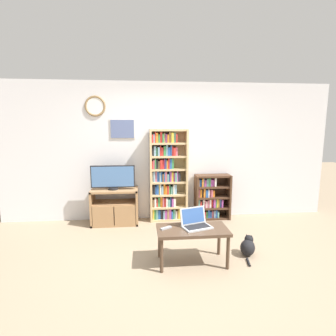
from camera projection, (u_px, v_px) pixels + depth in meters
name	position (u px, v px, depth m)	size (l,w,h in m)	color
ground_plane	(182.00, 264.00, 3.43)	(18.00, 18.00, 0.00)	gray
wall_back	(168.00, 151.00, 5.03)	(6.31, 0.09, 2.60)	silver
tv_stand	(115.00, 206.00, 4.81)	(0.84, 0.43, 0.65)	#9E754C
television	(113.00, 177.00, 4.71)	(0.78, 0.18, 0.44)	black
bookshelf_tall	(167.00, 177.00, 4.94)	(0.70, 0.26, 1.73)	tan
bookshelf_short	(210.00, 197.00, 5.08)	(0.67, 0.28, 0.87)	#472D1E
coffee_table	(192.00, 233.00, 3.40)	(0.92, 0.47, 0.48)	#4C3828
laptop	(195.00, 222.00, 3.44)	(0.43, 0.36, 0.24)	#B7BABC
remote_near_laptop	(166.00, 228.00, 3.38)	(0.16, 0.12, 0.02)	#99999E
cat	(248.00, 247.00, 3.66)	(0.30, 0.46, 0.28)	black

